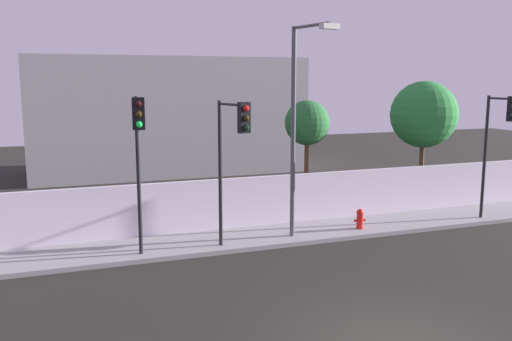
{
  "coord_description": "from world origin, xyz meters",
  "views": [
    {
      "loc": [
        -6.36,
        -8.87,
        5.44
      ],
      "look_at": [
        -0.73,
        6.5,
        2.71
      ],
      "focal_mm": 38.4,
      "sensor_mm": 36.0,
      "label": 1
    }
  ],
  "objects_px": {
    "traffic_light_center": "(500,131)",
    "roadside_tree_leftmost": "(307,124)",
    "street_lamp_curbside": "(298,115)",
    "roadside_tree_midleft": "(424,115)",
    "traffic_light_right": "(233,143)",
    "fire_hydrant": "(360,218)",
    "traffic_light_left": "(138,143)"
  },
  "relations": [
    {
      "from": "traffic_light_center",
      "to": "roadside_tree_leftmost",
      "type": "xyz_separation_m",
      "value": [
        -5.91,
        4.07,
        0.11
      ]
    },
    {
      "from": "street_lamp_curbside",
      "to": "roadside_tree_midleft",
      "type": "bearing_deg",
      "value": 24.95
    },
    {
      "from": "traffic_light_center",
      "to": "roadside_tree_leftmost",
      "type": "relative_size",
      "value": 1.02
    },
    {
      "from": "traffic_light_right",
      "to": "fire_hydrant",
      "type": "bearing_deg",
      "value": 10.65
    },
    {
      "from": "street_lamp_curbside",
      "to": "roadside_tree_midleft",
      "type": "distance_m",
      "value": 8.41
    },
    {
      "from": "traffic_light_left",
      "to": "roadside_tree_midleft",
      "type": "xyz_separation_m",
      "value": [
        12.87,
        4.04,
        0.28
      ]
    },
    {
      "from": "traffic_light_right",
      "to": "traffic_light_center",
      "type": "bearing_deg",
      "value": 0.9
    },
    {
      "from": "fire_hydrant",
      "to": "roadside_tree_midleft",
      "type": "relative_size",
      "value": 0.13
    },
    {
      "from": "fire_hydrant",
      "to": "roadside_tree_leftmost",
      "type": "distance_m",
      "value": 4.59
    },
    {
      "from": "roadside_tree_midleft",
      "to": "traffic_light_left",
      "type": "bearing_deg",
      "value": -162.56
    },
    {
      "from": "traffic_light_right",
      "to": "fire_hydrant",
      "type": "distance_m",
      "value": 5.98
    },
    {
      "from": "fire_hydrant",
      "to": "traffic_light_right",
      "type": "bearing_deg",
      "value": -169.35
    },
    {
      "from": "roadside_tree_midleft",
      "to": "roadside_tree_leftmost",
      "type": "bearing_deg",
      "value": 180.0
    },
    {
      "from": "traffic_light_center",
      "to": "roadside_tree_midleft",
      "type": "xyz_separation_m",
      "value": [
        -0.3,
        4.07,
        0.35
      ]
    },
    {
      "from": "traffic_light_left",
      "to": "street_lamp_curbside",
      "type": "bearing_deg",
      "value": 5.42
    },
    {
      "from": "traffic_light_center",
      "to": "roadside_tree_leftmost",
      "type": "distance_m",
      "value": 7.18
    },
    {
      "from": "traffic_light_right",
      "to": "roadside_tree_midleft",
      "type": "relative_size",
      "value": 0.86
    },
    {
      "from": "street_lamp_curbside",
      "to": "roadside_tree_leftmost",
      "type": "bearing_deg",
      "value": 60.35
    },
    {
      "from": "roadside_tree_leftmost",
      "to": "traffic_light_center",
      "type": "bearing_deg",
      "value": -34.6
    },
    {
      "from": "traffic_light_center",
      "to": "traffic_light_right",
      "type": "relative_size",
      "value": 1.01
    },
    {
      "from": "roadside_tree_leftmost",
      "to": "roadside_tree_midleft",
      "type": "xyz_separation_m",
      "value": [
        5.6,
        0.0,
        0.24
      ]
    },
    {
      "from": "traffic_light_left",
      "to": "traffic_light_center",
      "type": "xyz_separation_m",
      "value": [
        13.17,
        -0.03,
        -0.07
      ]
    },
    {
      "from": "street_lamp_curbside",
      "to": "fire_hydrant",
      "type": "distance_m",
      "value": 4.57
    },
    {
      "from": "traffic_light_right",
      "to": "street_lamp_curbside",
      "type": "xyz_separation_m",
      "value": [
        2.46,
        0.69,
        0.72
      ]
    },
    {
      "from": "traffic_light_right",
      "to": "street_lamp_curbside",
      "type": "distance_m",
      "value": 2.66
    },
    {
      "from": "fire_hydrant",
      "to": "traffic_light_left",
      "type": "bearing_deg",
      "value": -174.47
    },
    {
      "from": "street_lamp_curbside",
      "to": "roadside_tree_leftmost",
      "type": "xyz_separation_m",
      "value": [
        2.02,
        3.55,
        -0.59
      ]
    },
    {
      "from": "traffic_light_center",
      "to": "street_lamp_curbside",
      "type": "bearing_deg",
      "value": 176.18
    },
    {
      "from": "roadside_tree_leftmost",
      "to": "traffic_light_left",
      "type": "bearing_deg",
      "value": -150.9
    },
    {
      "from": "traffic_light_center",
      "to": "roadside_tree_leftmost",
      "type": "bearing_deg",
      "value": 145.4
    },
    {
      "from": "fire_hydrant",
      "to": "roadside_tree_leftmost",
      "type": "relative_size",
      "value": 0.16
    },
    {
      "from": "traffic_light_center",
      "to": "fire_hydrant",
      "type": "xyz_separation_m",
      "value": [
        -5.32,
        0.79,
        -3.04
      ]
    }
  ]
}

